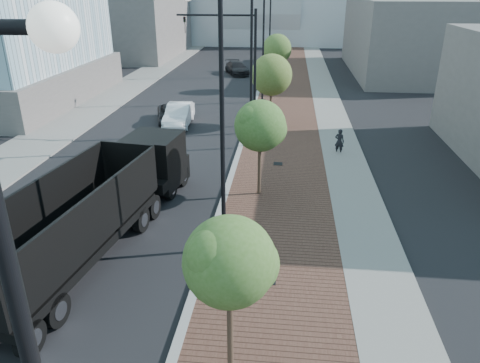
# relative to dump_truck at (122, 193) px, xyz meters

# --- Properties ---
(sidewalk) EXTENTS (7.00, 140.00, 0.12)m
(sidewalk) POSITION_rel_dump_truck_xyz_m (7.41, 28.34, -1.33)
(sidewalk) COLOR #4C2D23
(sidewalk) RESTS_ON ground
(concrete_strip) EXTENTS (2.40, 140.00, 0.13)m
(concrete_strip) POSITION_rel_dump_truck_xyz_m (10.11, 28.34, -1.33)
(concrete_strip) COLOR slate
(concrete_strip) RESTS_ON ground
(curb) EXTENTS (0.30, 140.00, 0.14)m
(curb) POSITION_rel_dump_truck_xyz_m (3.91, 28.34, -1.32)
(curb) COLOR gray
(curb) RESTS_ON ground
(west_sidewalk) EXTENTS (4.00, 140.00, 0.12)m
(west_sidewalk) POSITION_rel_dump_truck_xyz_m (-9.09, 28.34, -1.33)
(west_sidewalk) COLOR slate
(west_sidewalk) RESTS_ON ground
(dump_truck) EXTENTS (4.15, 13.53, 3.31)m
(dump_truck) POSITION_rel_dump_truck_xyz_m (0.00, 0.00, 0.00)
(dump_truck) COLOR black
(dump_truck) RESTS_ON ground
(white_sedan) EXTENTS (1.90, 4.78, 1.55)m
(white_sedan) POSITION_rel_dump_truck_xyz_m (-1.03, 14.67, -0.62)
(white_sedan) COLOR white
(white_sedan) RESTS_ON ground
(dark_car_mid) EXTENTS (3.07, 4.61, 1.18)m
(dark_car_mid) POSITION_rel_dump_truck_xyz_m (-1.82, 15.53, -0.81)
(dark_car_mid) COLOR black
(dark_car_mid) RESTS_ON ground
(dark_car_far) EXTENTS (3.50, 5.10, 1.37)m
(dark_car_far) POSITION_rel_dump_truck_xyz_m (0.85, 35.31, -0.71)
(dark_car_far) COLOR black
(dark_car_far) RESTS_ON ground
(pedestrian) EXTENTS (0.66, 0.55, 1.54)m
(pedestrian) POSITION_rel_dump_truck_xyz_m (9.87, 9.72, -0.62)
(pedestrian) COLOR black
(pedestrian) RESTS_ON ground
(streetlight_1) EXTENTS (1.44, 0.56, 9.21)m
(streetlight_1) POSITION_rel_dump_truck_xyz_m (4.39, -1.66, 2.95)
(streetlight_1) COLOR black
(streetlight_1) RESTS_ON ground
(streetlight_2) EXTENTS (1.72, 0.56, 9.28)m
(streetlight_2) POSITION_rel_dump_truck_xyz_m (4.51, 10.34, 3.43)
(streetlight_2) COLOR black
(streetlight_2) RESTS_ON ground
(streetlight_3) EXTENTS (1.44, 0.56, 9.21)m
(streetlight_3) POSITION_rel_dump_truck_xyz_m (4.39, 22.34, 2.95)
(streetlight_3) COLOR black
(streetlight_3) RESTS_ON ground
(streetlight_4) EXTENTS (1.72, 0.56, 9.28)m
(streetlight_4) POSITION_rel_dump_truck_xyz_m (4.51, 34.34, 3.43)
(streetlight_4) COLOR black
(streetlight_4) RESTS_ON ground
(traffic_mast) EXTENTS (5.09, 0.20, 8.00)m
(traffic_mast) POSITION_rel_dump_truck_xyz_m (3.61, 13.34, 3.59)
(traffic_mast) COLOR black
(traffic_mast) RESTS_ON ground
(tree_0) EXTENTS (2.28, 2.21, 4.56)m
(tree_0) POSITION_rel_dump_truck_xyz_m (5.55, -7.64, 2.04)
(tree_0) COLOR #382619
(tree_0) RESTS_ON ground
(tree_1) EXTENTS (2.41, 2.36, 4.67)m
(tree_1) POSITION_rel_dump_truck_xyz_m (5.55, 3.36, 2.08)
(tree_1) COLOR #382619
(tree_1) RESTS_ON ground
(tree_2) EXTENTS (2.86, 2.86, 5.04)m
(tree_2) POSITION_rel_dump_truck_xyz_m (5.55, 15.36, 2.20)
(tree_2) COLOR #382619
(tree_2) RESTS_ON ground
(tree_3) EXTENTS (2.68, 2.68, 5.21)m
(tree_3) POSITION_rel_dump_truck_xyz_m (5.55, 27.36, 2.46)
(tree_3) COLOR #382619
(tree_3) RESTS_ON ground
(convention_center) EXTENTS (50.00, 30.00, 50.00)m
(convention_center) POSITION_rel_dump_truck_xyz_m (1.91, 73.34, 4.61)
(convention_center) COLOR #B3BBBE
(convention_center) RESTS_ON ground
(commercial_block_nw) EXTENTS (14.00, 20.00, 10.00)m
(commercial_block_nw) POSITION_rel_dump_truck_xyz_m (-16.09, 48.34, 3.61)
(commercial_block_nw) COLOR #645D5A
(commercial_block_nw) RESTS_ON ground
(commercial_block_ne) EXTENTS (12.00, 22.00, 8.00)m
(commercial_block_ne) POSITION_rel_dump_truck_xyz_m (19.91, 38.34, 2.61)
(commercial_block_ne) COLOR #625C59
(commercial_block_ne) RESTS_ON ground
(utility_cover_1) EXTENTS (0.50, 0.50, 0.02)m
(utility_cover_1) POSITION_rel_dump_truck_xyz_m (6.31, -3.66, -1.26)
(utility_cover_1) COLOR black
(utility_cover_1) RESTS_ON sidewalk
(utility_cover_2) EXTENTS (0.50, 0.50, 0.02)m
(utility_cover_2) POSITION_rel_dump_truck_xyz_m (6.31, 7.34, -1.26)
(utility_cover_2) COLOR black
(utility_cover_2) RESTS_ON sidewalk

